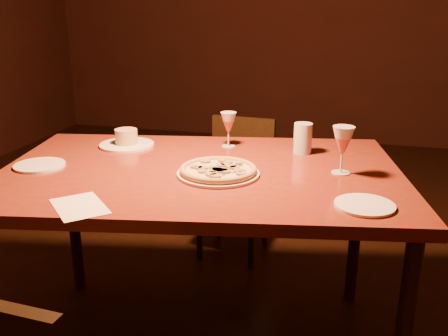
# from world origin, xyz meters

# --- Properties ---
(floor) EXTENTS (7.00, 7.00, 0.00)m
(floor) POSITION_xyz_m (0.00, 0.00, 0.00)
(floor) COLOR black
(floor) RESTS_ON ground
(dining_table) EXTENTS (1.72, 1.28, 0.84)m
(dining_table) POSITION_xyz_m (-0.17, -0.23, 0.76)
(dining_table) COLOR maroon
(dining_table) RESTS_ON floor
(chair_far) EXTENTS (0.42, 0.42, 0.81)m
(chair_far) POSITION_xyz_m (-0.25, 0.74, 0.46)
(chair_far) COLOR black
(chair_far) RESTS_ON floor
(pizza_plate) EXTENTS (0.31, 0.31, 0.03)m
(pizza_plate) POSITION_xyz_m (-0.08, -0.28, 0.86)
(pizza_plate) COLOR white
(pizza_plate) RESTS_ON dining_table
(ramekin_saucer) EXTENTS (0.25, 0.25, 0.08)m
(ramekin_saucer) POSITION_xyz_m (-0.59, 0.00, 0.86)
(ramekin_saucer) COLOR white
(ramekin_saucer) RESTS_ON dining_table
(wine_glass_far) EXTENTS (0.07, 0.07, 0.16)m
(wine_glass_far) POSITION_xyz_m (-0.14, 0.11, 0.92)
(wine_glass_far) COLOR #C55852
(wine_glass_far) RESTS_ON dining_table
(wine_glass_right) EXTENTS (0.08, 0.08, 0.18)m
(wine_glass_right) POSITION_xyz_m (0.37, -0.14, 0.93)
(wine_glass_right) COLOR #C55852
(wine_glass_right) RESTS_ON dining_table
(water_tumbler) EXTENTS (0.08, 0.08, 0.13)m
(water_tumbler) POSITION_xyz_m (0.19, 0.09, 0.90)
(water_tumbler) COLOR silver
(water_tumbler) RESTS_ON dining_table
(side_plate_left) EXTENTS (0.20, 0.20, 0.01)m
(side_plate_left) POSITION_xyz_m (-0.80, -0.36, 0.84)
(side_plate_left) COLOR white
(side_plate_left) RESTS_ON dining_table
(side_plate_near) EXTENTS (0.19, 0.19, 0.01)m
(side_plate_near) POSITION_xyz_m (0.45, -0.46, 0.84)
(side_plate_near) COLOR white
(side_plate_near) RESTS_ON dining_table
(menu_card) EXTENTS (0.25, 0.26, 0.00)m
(menu_card) POSITION_xyz_m (-0.43, -0.70, 0.84)
(menu_card) COLOR white
(menu_card) RESTS_ON dining_table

